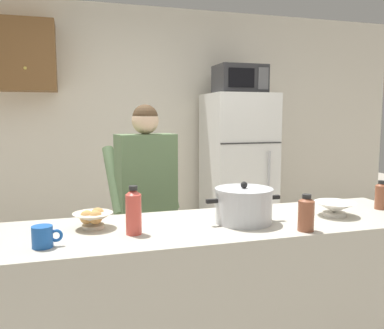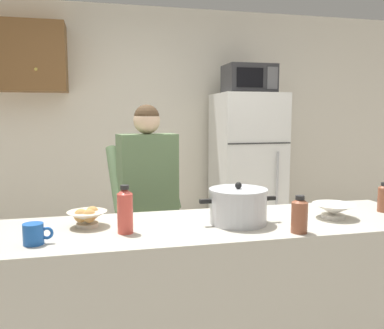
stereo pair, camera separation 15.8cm
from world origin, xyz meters
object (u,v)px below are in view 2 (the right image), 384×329
object	(u,v)px
bottle_mid_counter	(299,215)
empty_bowl	(333,210)
bottle_near_edge	(383,197)
refrigerator	(247,178)
cooking_pot	(238,206)
microwave	(249,79)
coffee_mug	(34,234)
bottle_far_corner	(125,210)
person_near_pot	(147,190)
bread_bowl	(87,217)

from	to	relation	value
bottle_mid_counter	empty_bowl	bearing A→B (deg)	33.74
empty_bowl	bottle_near_edge	size ratio (longest dim) A/B	1.32
refrigerator	cooking_pot	xyz separation A→B (m)	(-0.77, -1.88, 0.16)
microwave	coffee_mug	xyz separation A→B (m)	(-1.77, -1.99, -0.88)
coffee_mug	bottle_far_corner	size ratio (longest dim) A/B	0.55
coffee_mug	bottle_near_edge	world-z (taller)	bottle_near_edge
bottle_far_corner	empty_bowl	bearing A→B (deg)	1.43
cooking_pot	person_near_pot	bearing A→B (deg)	115.46
person_near_pot	empty_bowl	bearing A→B (deg)	-41.07
refrigerator	bottle_far_corner	bearing A→B (deg)	-125.32
bread_bowl	bottle_far_corner	size ratio (longest dim) A/B	0.86
bread_bowl	bottle_far_corner	bearing A→B (deg)	-40.72
person_near_pot	bottle_far_corner	size ratio (longest dim) A/B	6.62
cooking_pot	empty_bowl	xyz separation A→B (m)	(0.56, -0.02, -0.05)
microwave	bottle_far_corner	bearing A→B (deg)	-125.63
bottle_far_corner	bread_bowl	bearing A→B (deg)	139.28
bottle_near_edge	bottle_far_corner	size ratio (longest dim) A/B	0.75
refrigerator	person_near_pot	bearing A→B (deg)	-136.97
refrigerator	bottle_mid_counter	size ratio (longest dim) A/B	9.26
coffee_mug	bottle_near_edge	xyz separation A→B (m)	(1.93, 0.18, 0.04)
cooking_pot	empty_bowl	size ratio (longest dim) A/B	1.80
refrigerator	bread_bowl	distance (m)	2.35
bread_bowl	person_near_pot	bearing A→B (deg)	60.35
cooking_pot	empty_bowl	world-z (taller)	cooking_pot
bread_bowl	bottle_near_edge	bearing A→B (deg)	-2.14
coffee_mug	bottle_far_corner	distance (m)	0.42
cooking_pot	bottle_near_edge	world-z (taller)	cooking_pot
empty_bowl	bottle_mid_counter	distance (m)	0.39
coffee_mug	bread_bowl	size ratio (longest dim) A/B	0.64
refrigerator	empty_bowl	distance (m)	1.91
person_near_pot	bottle_near_edge	world-z (taller)	person_near_pot
bread_bowl	bottle_near_edge	distance (m)	1.71
refrigerator	coffee_mug	world-z (taller)	refrigerator
microwave	bottle_mid_counter	bearing A→B (deg)	-104.41
microwave	coffee_mug	world-z (taller)	microwave
bottle_mid_counter	bottle_near_edge	bearing A→B (deg)	22.01
person_near_pot	bottle_mid_counter	size ratio (longest dim) A/B	8.49
bottle_mid_counter	microwave	bearing A→B (deg)	75.59
refrigerator	microwave	bearing A→B (deg)	-89.93
coffee_mug	empty_bowl	bearing A→B (deg)	4.13
coffee_mug	empty_bowl	world-z (taller)	coffee_mug
bread_bowl	bottle_near_edge	size ratio (longest dim) A/B	1.15
empty_bowl	bottle_mid_counter	size ratio (longest dim) A/B	1.27
microwave	empty_bowl	world-z (taller)	microwave
bread_bowl	empty_bowl	distance (m)	1.34
bread_bowl	refrigerator	bearing A→B (deg)	48.82
coffee_mug	bread_bowl	xyz separation A→B (m)	(0.22, 0.24, 0.00)
refrigerator	microwave	xyz separation A→B (m)	(0.00, -0.02, 0.99)
person_near_pot	cooking_pot	distance (m)	0.89
bottle_far_corner	person_near_pot	bearing A→B (deg)	76.03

